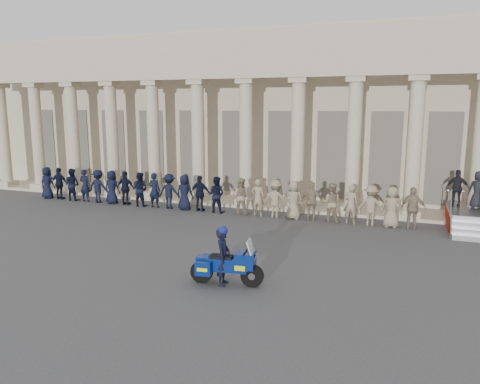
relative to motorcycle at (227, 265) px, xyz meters
name	(u,v)px	position (x,y,z in m)	size (l,w,h in m)	color
ground	(203,257)	(-1.70, 2.05, -0.59)	(90.00, 90.00, 0.00)	#3C3C3F
building	(303,114)	(-1.70, 16.80, 3.93)	(40.00, 12.50, 9.00)	tan
officer_rank	(204,194)	(-4.48, 8.31, 0.27)	(19.75, 0.66, 1.73)	black
motorcycle	(227,265)	(0.00, 0.00, 0.00)	(2.13, 0.94, 1.37)	black
rider	(223,255)	(-0.12, -0.02, 0.27)	(0.47, 0.64, 1.73)	black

